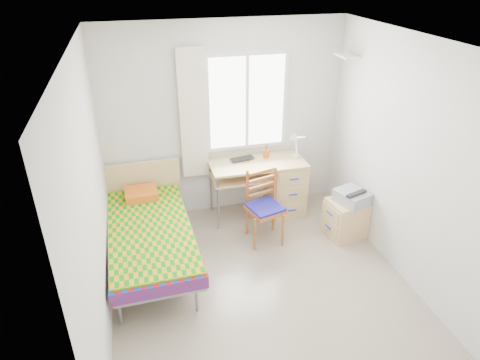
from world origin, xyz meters
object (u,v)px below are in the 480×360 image
Objects in this scene: cabinet at (346,218)px; chair at (265,202)px; bed at (150,229)px; printer at (352,197)px; desk at (281,183)px.

chair is at bearing 161.38° from cabinet.
bed reaches higher than cabinet.
printer is at bearing -4.74° from bed.
desk is at bearing 120.52° from cabinet.
printer reaches higher than cabinet.
bed is at bearing 169.76° from cabinet.
chair reaches higher than desk.
printer is at bearing -27.54° from chair.
chair is 1.83× the size of cabinet.
chair is at bearing 148.99° from printer.
desk is 1.37× the size of chair.
cabinet is at bearing 115.73° from printer.
bed is 1.97m from desk.
chair reaches higher than cabinet.
printer is at bearing -53.14° from cabinet.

